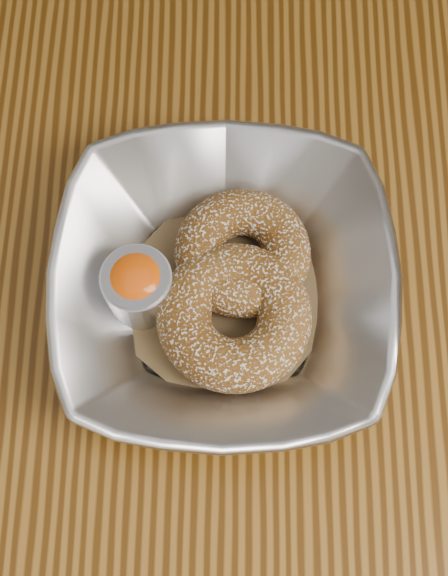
{
  "coord_description": "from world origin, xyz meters",
  "views": [
    {
      "loc": [
        0.0,
        -0.27,
        1.3
      ],
      "look_at": [
        0.0,
        -0.08,
        0.78
      ],
      "focal_mm": 50.0,
      "sensor_mm": 36.0,
      "label": 1
    }
  ],
  "objects_px": {
    "serving_bowl": "(224,288)",
    "ramekin": "(138,286)",
    "table": "(224,255)",
    "donut_front": "(234,317)",
    "donut_back": "(242,253)"
  },
  "relations": [
    {
      "from": "serving_bowl",
      "to": "ramekin",
      "type": "distance_m",
      "value": 0.06
    },
    {
      "from": "donut_front",
      "to": "donut_back",
      "type": "bearing_deg",
      "value": 83.51
    },
    {
      "from": "table",
      "to": "ramekin",
      "type": "relative_size",
      "value": 24.31
    },
    {
      "from": "serving_bowl",
      "to": "donut_front",
      "type": "bearing_deg",
      "value": -70.51
    },
    {
      "from": "serving_bowl",
      "to": "donut_back",
      "type": "height_order",
      "value": "serving_bowl"
    },
    {
      "from": "donut_front",
      "to": "ramekin",
      "type": "distance_m",
      "value": 0.07
    },
    {
      "from": "serving_bowl",
      "to": "donut_front",
      "type": "xyz_separation_m",
      "value": [
        0.01,
        -0.02,
        -0.0
      ]
    },
    {
      "from": "donut_back",
      "to": "donut_front",
      "type": "relative_size",
      "value": 0.91
    },
    {
      "from": "table",
      "to": "ramekin",
      "type": "xyz_separation_m",
      "value": [
        -0.06,
        -0.08,
        0.13
      ]
    },
    {
      "from": "serving_bowl",
      "to": "ramekin",
      "type": "xyz_separation_m",
      "value": [
        -0.06,
        -0.0,
        0.0
      ]
    },
    {
      "from": "serving_bowl",
      "to": "donut_front",
      "type": "relative_size",
      "value": 2.21
    },
    {
      "from": "table",
      "to": "serving_bowl",
      "type": "bearing_deg",
      "value": -89.6
    },
    {
      "from": "table",
      "to": "ramekin",
      "type": "bearing_deg",
      "value": -127.12
    },
    {
      "from": "serving_bowl",
      "to": "donut_front",
      "type": "height_order",
      "value": "serving_bowl"
    },
    {
      "from": "donut_back",
      "to": "ramekin",
      "type": "distance_m",
      "value": 0.08
    }
  ]
}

